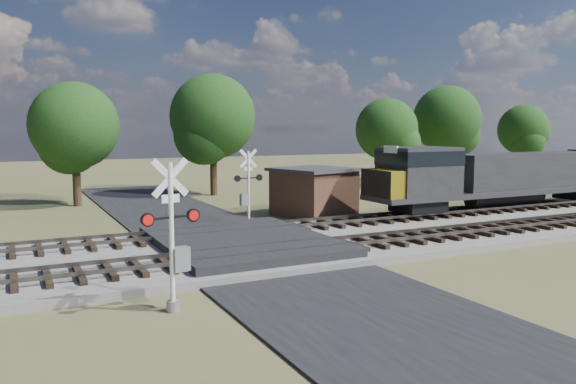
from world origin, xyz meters
TOP-DOWN VIEW (x-y plane):
  - ground at (0.00, 0.00)m, footprint 160.00×160.00m
  - ballast_bed at (10.00, 0.50)m, footprint 140.00×10.00m
  - road at (0.00, 0.00)m, footprint 7.00×60.00m
  - crossing_panel at (0.00, 0.50)m, footprint 7.00×9.00m
  - track_near at (3.12, -2.00)m, footprint 140.00×2.60m
  - track_far at (3.12, 3.00)m, footprint 140.00×2.60m
  - crossing_signal_near at (-4.80, -6.22)m, footprint 1.80×0.47m
  - crossing_signal_far at (2.77, 6.60)m, footprint 1.70×0.37m
  - equipment_shed at (7.75, 7.93)m, footprint 5.34×5.34m
  - treeline at (5.48, 20.48)m, footprint 80.94×10.85m

SIDE VIEW (x-z plane):
  - ground at x=0.00m, z-range 0.00..0.00m
  - road at x=0.00m, z-range 0.00..0.08m
  - ballast_bed at x=10.00m, z-range 0.00..0.30m
  - crossing_panel at x=0.00m, z-range 0.01..0.62m
  - track_near at x=3.12m, z-range 0.25..0.58m
  - track_far at x=3.12m, z-range 0.25..0.58m
  - equipment_shed at x=7.75m, z-range 0.02..2.96m
  - crossing_signal_far at x=2.77m, z-range -0.36..3.87m
  - crossing_signal_near at x=-4.80m, z-range -0.38..4.12m
  - treeline at x=5.48m, z-range 0.98..10.66m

